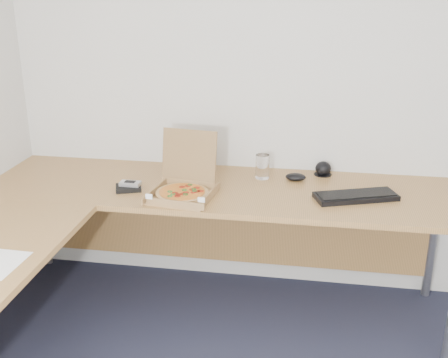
% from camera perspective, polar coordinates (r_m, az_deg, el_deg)
% --- Properties ---
extents(room_shell, '(3.50, 3.50, 2.50)m').
position_cam_1_polar(room_shell, '(1.43, 9.51, -2.42)').
color(room_shell, beige).
rests_on(room_shell, ground).
extents(desk, '(2.50, 2.20, 0.73)m').
position_cam_1_polar(desk, '(2.66, -9.08, -4.22)').
color(desk, '#A5753E').
rests_on(desk, ground).
extents(pizza_box, '(0.30, 0.35, 0.31)m').
position_cam_1_polar(pizza_box, '(2.83, -4.26, -1.08)').
color(pizza_box, '#9B7344').
rests_on(pizza_box, desk).
extents(drinking_glass, '(0.08, 0.08, 0.13)m').
position_cam_1_polar(drinking_glass, '(3.07, 3.98, 1.29)').
color(drinking_glass, white).
rests_on(drinking_glass, desk).
extents(keyboard, '(0.44, 0.28, 0.03)m').
position_cam_1_polar(keyboard, '(2.87, 13.43, -1.76)').
color(keyboard, black).
rests_on(keyboard, desk).
extents(mouse, '(0.13, 0.10, 0.04)m').
position_cam_1_polar(mouse, '(3.06, 7.40, 0.21)').
color(mouse, black).
rests_on(mouse, desk).
extents(wallet, '(0.16, 0.15, 0.02)m').
position_cam_1_polar(wallet, '(2.95, -9.83, -0.90)').
color(wallet, black).
rests_on(wallet, desk).
extents(phone, '(0.11, 0.06, 0.02)m').
position_cam_1_polar(phone, '(2.95, -9.66, -0.47)').
color(phone, '#B2B5BA').
rests_on(phone, wallet).
extents(dome_speaker, '(0.10, 0.10, 0.08)m').
position_cam_1_polar(dome_speaker, '(3.17, 10.20, 1.15)').
color(dome_speaker, black).
rests_on(dome_speaker, desk).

